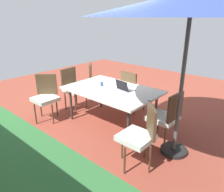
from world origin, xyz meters
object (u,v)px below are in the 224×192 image
object	(u,v)px
patio_umbrella	(191,5)
chair_southeast	(96,79)
chair_northwest	(140,133)
dining_table	(112,91)
laptop	(124,88)
chair_east	(73,86)
chair_northeast	(46,95)
chair_west	(166,116)
chair_south	(132,89)
cup	(102,84)

from	to	relation	value
patio_umbrella	chair_southeast	distance (m)	3.33
chair_northwest	dining_table	bearing A→B (deg)	-166.37
laptop	patio_umbrella	bearing A→B (deg)	178.86
chair_east	laptop	size ratio (longest dim) A/B	2.78
chair_northeast	chair_northwest	bearing A→B (deg)	-41.11
chair_northeast	laptop	world-z (taller)	chair_northeast
chair_northeast	chair_west	xyz separation A→B (m)	(-2.41, -0.80, 0.00)
chair_east	chair_southeast	distance (m)	0.78
chair_northeast	chair_south	distance (m)	1.93
chair_west	laptop	bearing A→B (deg)	-92.67
chair_northeast	cup	distance (m)	1.23
chair_northwest	cup	bearing A→B (deg)	-161.27
chair_northeast	patio_umbrella	bearing A→B (deg)	-27.18
patio_umbrella	laptop	xyz separation A→B (m)	(1.24, -0.21, -1.48)
dining_table	patio_umbrella	size ratio (longest dim) A/B	0.64
chair_northeast	chair_southeast	world-z (taller)	same
chair_south	patio_umbrella	bearing A→B (deg)	153.39
chair_south	cup	xyz separation A→B (m)	(0.26, 0.74, 0.25)
chair_southeast	chair_northwest	world-z (taller)	same
chair_southeast	chair_west	size ratio (longest dim) A/B	1.00
chair_northeast	chair_east	size ratio (longest dim) A/B	1.00
cup	chair_south	bearing A→B (deg)	-109.38
chair_southeast	laptop	size ratio (longest dim) A/B	2.78
chair_northeast	chair_east	world-z (taller)	same
chair_southeast	cup	size ratio (longest dim) A/B	10.97
chair_east	chair_northwest	distance (m)	2.56
chair_northeast	cup	size ratio (longest dim) A/B	10.97
chair_west	cup	bearing A→B (deg)	-87.12
chair_west	cup	distance (m)	1.54
dining_table	laptop	xyz separation A→B (m)	(-0.23, -0.10, 0.10)
dining_table	chair_south	size ratio (longest dim) A/B	1.88
chair_northwest	chair_south	size ratio (longest dim) A/B	1.00
chair_northeast	chair_east	distance (m)	0.78
chair_east	chair_southeast	size ratio (longest dim) A/B	1.00
dining_table	chair_west	xyz separation A→B (m)	(-1.22, -0.00, -0.16)
chair_southeast	laptop	world-z (taller)	chair_southeast
patio_umbrella	chair_northeast	distance (m)	3.25
dining_table	chair_east	bearing A→B (deg)	0.71
chair_east	chair_northwest	bearing A→B (deg)	-109.85
chair_east	chair_west	xyz separation A→B (m)	(-2.45, -0.02, 0.00)
cup	chair_west	bearing A→B (deg)	179.84
chair_south	chair_northwest	bearing A→B (deg)	132.60
dining_table	chair_southeast	bearing A→B (deg)	-31.99
dining_table	chair_southeast	xyz separation A→B (m)	(1.23, -0.77, -0.16)
chair_east	dining_table	bearing A→B (deg)	-91.95
chair_south	cup	distance (m)	0.83
chair_northeast	chair_northwest	world-z (taller)	same
cup	chair_east	bearing A→B (deg)	1.38
chair_northeast	chair_west	world-z (taller)	same
dining_table	chair_northwest	xyz separation A→B (m)	(-1.22, 0.77, -0.16)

